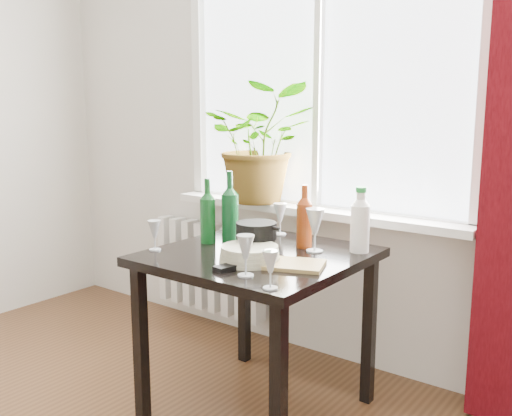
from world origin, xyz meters
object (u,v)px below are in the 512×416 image
Objects in this scene: wineglass_front_right at (246,255)px; fondue_pot at (256,238)px; wine_bottle_right at (230,206)px; cutting_board at (288,264)px; bottle_amber at (304,215)px; potted_plant at (261,143)px; cleaning_bottle at (360,219)px; plate_stack at (250,254)px; wineglass_far_right at (270,269)px; wineglass_front_left at (155,235)px; radiator at (209,267)px; wineglass_back_center at (315,230)px; wineglass_back_left at (280,219)px; tv_remote at (235,266)px; table at (258,273)px; wine_bottle_left at (208,211)px.

fondue_pot is at bearing 120.14° from wineglass_front_right.
wine_bottle_right reaches higher than cutting_board.
bottle_amber reaches higher than wineglass_front_right.
wine_bottle_right is at bearing 135.59° from wineglass_front_right.
potted_plant is 2.23× the size of cleaning_bottle.
plate_stack is at bearing -162.00° from cutting_board.
wine_bottle_right is 1.20× the size of cutting_board.
wineglass_far_right is at bearing -39.20° from wine_bottle_right.
wine_bottle_right is at bearing 63.20° from wineglass_front_left.
radiator is 0.99m from wine_bottle_right.
wineglass_back_center is at bearing 68.55° from plate_stack.
wineglass_front_right reaches higher than wineglass_back_left.
wineglass_back_center reaches higher than plate_stack.
wineglass_far_right is 0.88× the size of wineglass_back_left.
cleaning_bottle is (0.75, -0.30, -0.28)m from potted_plant.
wineglass_back_left is at bearing 171.44° from cleaning_bottle.
plate_stack is 0.15m from fondue_pot.
tv_remote is at bearing -47.96° from wine_bottle_right.
fondue_pot is at bearing -75.35° from table.
wineglass_back_center is (0.48, 0.16, -0.05)m from wine_bottle_left.
potted_plant is at bearing -8.17° from radiator.
table is 2.80× the size of wine_bottle_left.
wineglass_front_left is (-0.16, -0.32, -0.10)m from wine_bottle_right.
plate_stack is at bearing 12.15° from wineglass_front_left.
wineglass_front_right reaches higher than wineglass_front_left.
wineglass_back_left is (-0.29, 0.65, -0.00)m from wineglass_front_right.
wine_bottle_right reaches higher than plate_stack.
radiator is at bearing 143.46° from table.
wineglass_far_right is at bearing -57.62° from wineglass_back_left.
wine_bottle_left is 0.41m from plate_stack.
cleaning_bottle is at bearing 17.59° from bottle_amber.
wineglass_back_left is (0.10, 0.26, -0.09)m from wine_bottle_right.
cleaning_bottle is 0.41m from cutting_board.
wine_bottle_right reaches higher than wineglass_back_center.
plate_stack is (0.29, -0.23, -0.14)m from wine_bottle_right.
radiator is at bearing 127.30° from fondue_pot.
wine_bottle_right reaches higher than wineglass_far_right.
wineglass_back_center reaches higher than wineglass_far_right.
table is 0.35m from wine_bottle_right.
wineglass_back_left is at bearing -38.67° from potted_plant.
bottle_amber is 1.49× the size of wineglass_back_center.
table is 0.39m from wineglass_front_right.
wineglass_front_right is 0.20m from plate_stack.
cleaning_bottle is 0.60m from tv_remote.
table is 0.33m from bottle_amber.
wine_bottle_left is 0.10m from wine_bottle_right.
plate_stack is (0.92, -0.78, 0.39)m from radiator.
potted_plant is 3.18× the size of fondue_pot.
potted_plant is 1.10m from wineglass_front_right.
radiator is 5.68× the size of wineglass_far_right.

